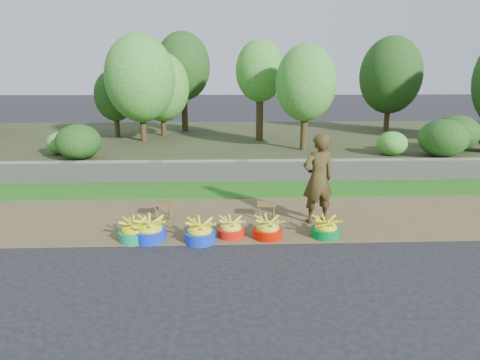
{
  "coord_description": "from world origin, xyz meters",
  "views": [
    {
      "loc": [
        -0.47,
        -6.02,
        2.62
      ],
      "look_at": [
        -0.18,
        1.3,
        0.75
      ],
      "focal_mm": 30.0,
      "sensor_mm": 36.0,
      "label": 1
    }
  ],
  "objects_px": {
    "basin_b": "(150,230)",
    "vendor_woman": "(318,179)",
    "basin_c": "(200,232)",
    "stool_left": "(163,206)",
    "basin_d": "(231,229)",
    "basin_e": "(268,229)",
    "stool_right": "(266,206)",
    "basin_a": "(134,231)",
    "basin_f": "(325,229)"
  },
  "relations": [
    {
      "from": "basin_c",
      "to": "basin_e",
      "type": "bearing_deg",
      "value": 5.75
    },
    {
      "from": "basin_e",
      "to": "stool_left",
      "type": "xyz_separation_m",
      "value": [
        -1.88,
        1.04,
        0.1
      ]
    },
    {
      "from": "basin_a",
      "to": "basin_c",
      "type": "xyz_separation_m",
      "value": [
        1.1,
        -0.1,
        0.01
      ]
    },
    {
      "from": "stool_right",
      "to": "basin_a",
      "type": "bearing_deg",
      "value": -157.58
    },
    {
      "from": "stool_right",
      "to": "basin_b",
      "type": "bearing_deg",
      "value": -155.0
    },
    {
      "from": "basin_b",
      "to": "vendor_woman",
      "type": "relative_size",
      "value": 0.32
    },
    {
      "from": "basin_c",
      "to": "vendor_woman",
      "type": "bearing_deg",
      "value": 21.2
    },
    {
      "from": "stool_left",
      "to": "vendor_woman",
      "type": "xyz_separation_m",
      "value": [
        2.86,
        -0.33,
        0.58
      ]
    },
    {
      "from": "basin_e",
      "to": "stool_left",
      "type": "distance_m",
      "value": 2.15
    },
    {
      "from": "basin_a",
      "to": "stool_right",
      "type": "bearing_deg",
      "value": 22.42
    },
    {
      "from": "stool_left",
      "to": "basin_a",
      "type": "bearing_deg",
      "value": -107.96
    },
    {
      "from": "basin_e",
      "to": "vendor_woman",
      "type": "xyz_separation_m",
      "value": [
        0.98,
        0.7,
        0.69
      ]
    },
    {
      "from": "basin_a",
      "to": "stool_left",
      "type": "distance_m",
      "value": 1.11
    },
    {
      "from": "basin_d",
      "to": "vendor_woman",
      "type": "relative_size",
      "value": 0.27
    },
    {
      "from": "basin_d",
      "to": "vendor_woman",
      "type": "bearing_deg",
      "value": 21.56
    },
    {
      "from": "basin_e",
      "to": "basin_f",
      "type": "distance_m",
      "value": 0.98
    },
    {
      "from": "basin_d",
      "to": "stool_right",
      "type": "distance_m",
      "value": 1.11
    },
    {
      "from": "basin_f",
      "to": "basin_b",
      "type": "bearing_deg",
      "value": -179.77
    },
    {
      "from": "stool_left",
      "to": "basin_c",
      "type": "bearing_deg",
      "value": -56.74
    },
    {
      "from": "stool_left",
      "to": "vendor_woman",
      "type": "height_order",
      "value": "vendor_woman"
    },
    {
      "from": "basin_b",
      "to": "vendor_woman",
      "type": "distance_m",
      "value": 3.1
    },
    {
      "from": "basin_b",
      "to": "basin_f",
      "type": "xyz_separation_m",
      "value": [
        2.94,
        0.01,
        -0.02
      ]
    },
    {
      "from": "basin_e",
      "to": "basin_b",
      "type": "bearing_deg",
      "value": -179.53
    },
    {
      "from": "vendor_woman",
      "to": "basin_c",
      "type": "bearing_deg",
      "value": 5.92
    },
    {
      "from": "vendor_woman",
      "to": "basin_b",
      "type": "bearing_deg",
      "value": -1.53
    },
    {
      "from": "basin_e",
      "to": "stool_right",
      "type": "bearing_deg",
      "value": 85.5
    },
    {
      "from": "basin_e",
      "to": "basin_d",
      "type": "bearing_deg",
      "value": 173.25
    },
    {
      "from": "basin_c",
      "to": "basin_f",
      "type": "relative_size",
      "value": 1.07
    },
    {
      "from": "basin_a",
      "to": "stool_right",
      "type": "xyz_separation_m",
      "value": [
        2.3,
        0.95,
        0.1
      ]
    },
    {
      "from": "basin_d",
      "to": "stool_left",
      "type": "bearing_deg",
      "value": 142.66
    },
    {
      "from": "basin_d",
      "to": "basin_e",
      "type": "xyz_separation_m",
      "value": [
        0.62,
        -0.07,
        0.01
      ]
    },
    {
      "from": "basin_e",
      "to": "vendor_woman",
      "type": "height_order",
      "value": "vendor_woman"
    },
    {
      "from": "basin_b",
      "to": "vendor_woman",
      "type": "bearing_deg",
      "value": 13.75
    },
    {
      "from": "basin_e",
      "to": "basin_c",
      "type": "bearing_deg",
      "value": -174.25
    },
    {
      "from": "basin_e",
      "to": "basin_f",
      "type": "relative_size",
      "value": 1.02
    },
    {
      "from": "basin_a",
      "to": "stool_left",
      "type": "relative_size",
      "value": 1.4
    },
    {
      "from": "basin_b",
      "to": "basin_f",
      "type": "bearing_deg",
      "value": 0.23
    },
    {
      "from": "basin_c",
      "to": "vendor_woman",
      "type": "distance_m",
      "value": 2.36
    },
    {
      "from": "basin_b",
      "to": "stool_right",
      "type": "bearing_deg",
      "value": 25.0
    },
    {
      "from": "basin_d",
      "to": "stool_left",
      "type": "distance_m",
      "value": 1.59
    },
    {
      "from": "basin_d",
      "to": "basin_e",
      "type": "bearing_deg",
      "value": -6.75
    },
    {
      "from": "basin_b",
      "to": "basin_c",
      "type": "height_order",
      "value": "basin_b"
    },
    {
      "from": "basin_b",
      "to": "basin_a",
      "type": "bearing_deg",
      "value": 179.89
    },
    {
      "from": "basin_b",
      "to": "stool_left",
      "type": "xyz_separation_m",
      "value": [
        0.08,
        1.05,
        0.09
      ]
    },
    {
      "from": "basin_d",
      "to": "stool_right",
      "type": "bearing_deg",
      "value": 51.25
    },
    {
      "from": "basin_e",
      "to": "vendor_woman",
      "type": "bearing_deg",
      "value": 35.68
    },
    {
      "from": "basin_b",
      "to": "basin_f",
      "type": "distance_m",
      "value": 2.94
    },
    {
      "from": "stool_right",
      "to": "vendor_woman",
      "type": "distance_m",
      "value": 1.1
    },
    {
      "from": "basin_c",
      "to": "stool_left",
      "type": "relative_size",
      "value": 1.44
    },
    {
      "from": "basin_c",
      "to": "stool_left",
      "type": "distance_m",
      "value": 1.38
    }
  ]
}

